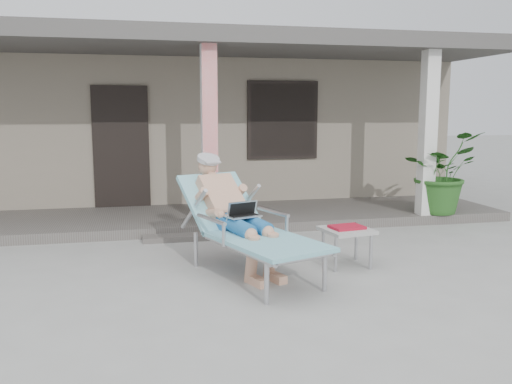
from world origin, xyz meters
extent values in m
plane|color=#9E9E99|center=(0.00, 0.00, 0.00)|extent=(60.00, 60.00, 0.00)
cube|color=gray|center=(0.00, 6.50, 1.50)|extent=(10.00, 5.00, 3.00)
cube|color=#474442|center=(0.00, 6.50, 3.15)|extent=(10.40, 5.40, 0.30)
cube|color=black|center=(-1.30, 3.97, 1.20)|extent=(0.95, 0.06, 2.10)
cube|color=black|center=(1.60, 3.97, 1.65)|extent=(1.20, 0.06, 1.30)
cube|color=black|center=(1.60, 3.96, 1.65)|extent=(1.32, 0.05, 1.42)
cube|color=#605B56|center=(0.00, 3.00, 0.07)|extent=(10.00, 2.00, 0.15)
cube|color=red|center=(0.00, 2.15, 1.45)|extent=(0.22, 0.22, 2.61)
cube|color=silver|center=(3.50, 2.15, 1.45)|extent=(0.22, 0.22, 2.61)
cube|color=#474442|center=(0.00, 3.00, 2.88)|extent=(10.00, 2.30, 0.24)
cube|color=#605B56|center=(0.00, 1.85, 0.04)|extent=(2.00, 0.30, 0.07)
cylinder|color=#B7B7BC|center=(0.12, -0.93, 0.21)|extent=(0.05, 0.05, 0.42)
cylinder|color=#B7B7BC|center=(0.79, -0.68, 0.21)|extent=(0.05, 0.05, 0.42)
cylinder|color=#B7B7BC|center=(-0.40, 0.48, 0.21)|extent=(0.05, 0.05, 0.42)
cylinder|color=#B7B7BC|center=(0.27, 0.72, 0.21)|extent=(0.05, 0.05, 0.42)
cube|color=#B7B7BC|center=(0.27, -0.30, 0.43)|extent=(1.14, 1.53, 0.03)
cube|color=#7CAEBF|center=(0.27, -0.30, 0.46)|extent=(1.25, 1.61, 0.04)
cube|color=#B7B7BC|center=(-0.08, 0.64, 0.70)|extent=(0.89, 0.86, 0.55)
cube|color=#7CAEBF|center=(-0.08, 0.64, 0.74)|extent=(1.02, 0.97, 0.63)
cylinder|color=#B2B2B5|center=(-0.19, 0.94, 1.23)|extent=(0.35, 0.35, 0.15)
cube|color=silver|center=(0.10, 0.16, 0.65)|extent=(0.44, 0.38, 0.26)
cube|color=#A7A7A3|center=(1.35, 0.15, 0.43)|extent=(0.62, 0.62, 0.04)
cylinder|color=#B7B7BC|center=(1.14, -0.07, 0.20)|extent=(0.04, 0.04, 0.41)
cylinder|color=#B7B7BC|center=(1.57, -0.07, 0.20)|extent=(0.04, 0.04, 0.41)
cylinder|color=#B7B7BC|center=(1.14, 0.36, 0.20)|extent=(0.04, 0.04, 0.41)
cylinder|color=#B7B7BC|center=(1.57, 0.36, 0.20)|extent=(0.04, 0.04, 0.41)
cube|color=#A91227|center=(1.35, 0.15, 0.47)|extent=(0.42, 0.34, 0.03)
cube|color=black|center=(1.35, 0.28, 0.46)|extent=(0.37, 0.08, 0.04)
imported|color=#26591E|center=(3.81, 2.25, 0.82)|extent=(1.50, 1.40, 1.34)
camera|label=1|loc=(-1.04, -5.72, 1.83)|focal=38.00mm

